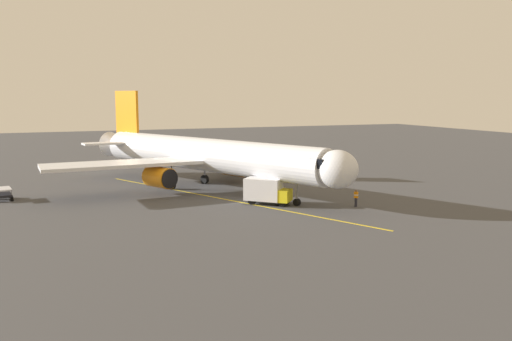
# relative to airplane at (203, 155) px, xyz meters

# --- Properties ---
(ground_plane) EXTENTS (220.00, 220.00, 0.00)m
(ground_plane) POSITION_rel_airplane_xyz_m (-0.63, -1.09, -4.00)
(ground_plane) COLOR #424244
(apron_lead_in_line) EXTENTS (17.66, 36.10, 0.01)m
(apron_lead_in_line) POSITION_rel_airplane_xyz_m (-0.12, 6.25, -4.00)
(apron_lead_in_line) COLOR yellow
(apron_lead_in_line) RESTS_ON ground
(airplane) EXTENTS (31.67, 37.71, 11.50)m
(airplane) POSITION_rel_airplane_xyz_m (0.00, 0.00, 0.00)
(airplane) COLOR silver
(airplane) RESTS_ON ground
(ground_crew_marshaller) EXTENTS (0.45, 0.47, 1.71)m
(ground_crew_marshaller) POSITION_rel_airplane_xyz_m (-11.19, 15.04, -3.12)
(ground_crew_marshaller) COLOR #23232D
(ground_crew_marshaller) RESTS_ON ground
(box_truck_near_nose) EXTENTS (4.72, 4.53, 2.62)m
(box_truck_near_nose) POSITION_rel_airplane_xyz_m (-3.52, 10.74, -2.62)
(box_truck_near_nose) COLOR yellow
(box_truck_near_nose) RESTS_ON ground
(baggage_cart_portside) EXTENTS (1.92, 2.80, 1.27)m
(baggage_cart_portside) POSITION_rel_airplane_xyz_m (21.28, -1.47, -3.35)
(baggage_cart_portside) COLOR black
(baggage_cart_portside) RESTS_ON ground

